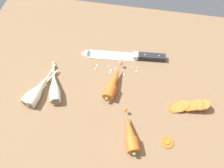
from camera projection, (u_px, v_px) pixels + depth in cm
name	position (u px, v px, depth cm)	size (l,w,h in cm)	color
ground_plane	(113.00, 85.00, 97.98)	(120.00, 90.00, 4.00)	brown
chefs_knife	(121.00, 55.00, 102.97)	(34.86, 6.14, 4.18)	silver
whole_carrot	(113.00, 83.00, 93.40)	(6.09, 18.22, 4.20)	#D6601E
whole_carrot_second	(130.00, 134.00, 82.10)	(8.04, 16.05, 4.20)	#D6601E
parsnip_front	(38.00, 91.00, 91.75)	(5.87, 20.14, 4.00)	beige
parsnip_mid_left	(55.00, 87.00, 92.57)	(9.04, 18.91, 4.00)	beige
parsnip_mid_right	(36.00, 92.00, 91.52)	(9.03, 17.71, 4.00)	beige
carrot_slice_stack	(188.00, 106.00, 88.72)	(14.22, 5.89, 4.22)	#D6601E
carrot_slice_stray_near	(167.00, 142.00, 82.36)	(4.21, 4.21, 0.70)	#D6601E
mince_crumbs	(114.00, 68.00, 99.70)	(16.97, 6.98, 0.88)	silver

